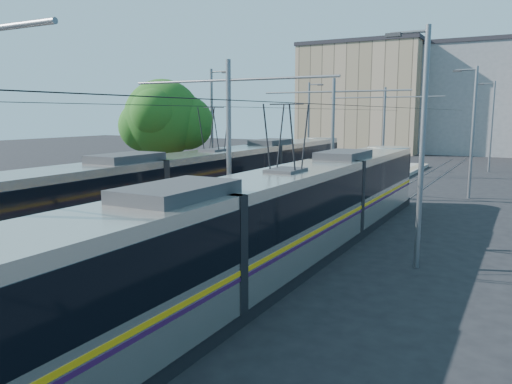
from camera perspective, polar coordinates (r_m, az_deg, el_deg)
The scene contains 13 objects.
ground at distance 14.89m, azimuth -19.84°, elevation -12.04°, with size 160.00×160.00×0.00m, color black.
platform at distance 28.58m, azimuth 6.51°, elevation -1.27°, with size 4.00×50.00×0.30m, color gray.
tactile_strip_left at distance 29.12m, azimuth 3.88°, elevation -0.73°, with size 0.70×50.00×0.01m, color gray.
tactile_strip_right at distance 28.05m, azimuth 9.26°, elevation -1.20°, with size 0.70×50.00×0.01m, color gray.
rails at distance 28.61m, azimuth 6.51°, elevation -1.53°, with size 8.71×70.00×0.03m.
tram_left at distance 25.93m, azimuth -4.76°, elevation 1.19°, with size 2.43×32.06×5.50m.
tram_right at distance 16.73m, azimuth 3.38°, elevation -2.58°, with size 2.43×29.02×5.50m.
catenary at distance 25.53m, azimuth 4.24°, elevation 7.42°, with size 9.20×70.00×7.00m.
street_lamps at distance 31.89m, azimuth 9.40°, elevation 7.02°, with size 15.18×38.22×8.00m.
shelter at distance 28.26m, azimuth 7.36°, elevation 1.13°, with size 0.69×1.00×2.06m.
tree at distance 29.79m, azimuth -9.91°, elevation 8.16°, with size 4.94×4.56×7.17m.
building_left at distance 72.09m, azimuth 12.36°, elevation 10.46°, with size 16.32×12.24×14.64m.
building_centre at distance 73.22m, azimuth 25.54°, elevation 9.60°, with size 18.36×14.28×14.19m.
Camera 1 is at (10.61, -9.05, 5.21)m, focal length 35.00 mm.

